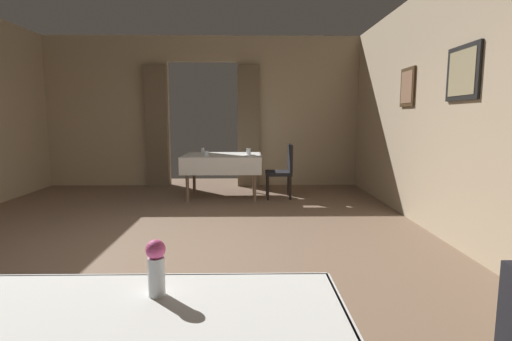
{
  "coord_description": "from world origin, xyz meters",
  "views": [
    {
      "loc": [
        0.95,
        -3.83,
        1.38
      ],
      "look_at": [
        1.01,
        0.17,
        0.84
      ],
      "focal_mm": 27.32,
      "sensor_mm": 36.0,
      "label": 1
    }
  ],
  "objects": [
    {
      "name": "glass_mid_b",
      "position": [
        0.08,
        3.28,
        0.8
      ],
      "size": [
        0.07,
        0.07,
        0.09
      ],
      "primitive_type": "cylinder",
      "color": "silver",
      "rests_on": "dining_table_mid"
    },
    {
      "name": "flower_vase_near",
      "position": [
        0.61,
        -2.5,
        0.86
      ],
      "size": [
        0.07,
        0.07,
        0.21
      ],
      "color": "silver",
      "rests_on": "dining_table_near"
    },
    {
      "name": "glass_mid_c",
      "position": [
        0.21,
        2.66,
        0.79
      ],
      "size": [
        0.08,
        0.08,
        0.09
      ],
      "primitive_type": "cylinder",
      "color": "silver",
      "rests_on": "dining_table_mid"
    },
    {
      "name": "wall_back",
      "position": [
        0.0,
        4.18,
        1.51
      ],
      "size": [
        6.4,
        0.27,
        3.0
      ],
      "color": "tan",
      "rests_on": "ground"
    },
    {
      "name": "plate_mid_a",
      "position": [
        0.97,
        2.59,
        0.76
      ],
      "size": [
        0.2,
        0.2,
        0.01
      ],
      "primitive_type": "cylinder",
      "color": "white",
      "rests_on": "dining_table_mid"
    },
    {
      "name": "wall_right",
      "position": [
        3.2,
        0.0,
        1.5
      ],
      "size": [
        0.16,
        8.4,
        3.0
      ],
      "color": "tan",
      "rests_on": "ground"
    },
    {
      "name": "chair_mid_right",
      "position": [
        1.52,
        2.84,
        0.52
      ],
      "size": [
        0.44,
        0.44,
        0.93
      ],
      "color": "black",
      "rests_on": "ground"
    },
    {
      "name": "glass_mid_d",
      "position": [
        0.92,
        2.94,
        0.8
      ],
      "size": [
        0.07,
        0.07,
        0.11
      ],
      "primitive_type": "cylinder",
      "color": "silver",
      "rests_on": "dining_table_mid"
    },
    {
      "name": "dining_table_mid",
      "position": [
        0.47,
        2.93,
        0.66
      ],
      "size": [
        1.35,
        1.03,
        0.75
      ],
      "color": "#7A604C",
      "rests_on": "ground"
    },
    {
      "name": "ground",
      "position": [
        0.0,
        0.0,
        0.0
      ],
      "size": [
        10.08,
        10.08,
        0.0
      ],
      "primitive_type": "plane",
      "color": "#7A604C"
    }
  ]
}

